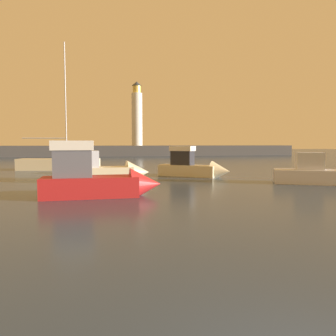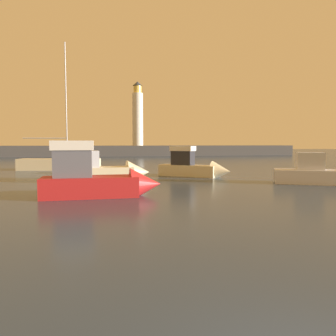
# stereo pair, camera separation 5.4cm
# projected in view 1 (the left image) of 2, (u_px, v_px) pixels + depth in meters

# --- Properties ---
(ground_plane) EXTENTS (220.00, 220.00, 0.00)m
(ground_plane) POSITION_uv_depth(u_px,v_px,m) (125.00, 168.00, 38.08)
(ground_plane) COLOR #2D3D51
(breakwater) EXTENTS (84.00, 5.49, 2.34)m
(breakwater) POSITION_uv_depth(u_px,v_px,m) (115.00, 151.00, 73.00)
(breakwater) COLOR #423F3D
(breakwater) RESTS_ON ground_plane
(lighthouse) EXTENTS (2.37, 2.37, 14.28)m
(lighthouse) POSITION_uv_depth(u_px,v_px,m) (137.00, 115.00, 73.39)
(lighthouse) COLOR silver
(lighthouse) RESTS_ON breakwater
(motorboat_0) EXTENTS (6.85, 2.53, 2.65)m
(motorboat_0) POSITION_uv_depth(u_px,v_px,m) (108.00, 171.00, 24.93)
(motorboat_0) COLOR beige
(motorboat_0) RESTS_ON ground_plane
(motorboat_1) EXTENTS (6.36, 1.99, 3.30)m
(motorboat_1) POSITION_uv_depth(u_px,v_px,m) (101.00, 179.00, 17.50)
(motorboat_1) COLOR #B21E1E
(motorboat_1) RESTS_ON ground_plane
(motorboat_2) EXTENTS (6.01, 5.13, 2.91)m
(motorboat_2) POSITION_uv_depth(u_px,v_px,m) (195.00, 167.00, 28.20)
(motorboat_2) COLOR beige
(motorboat_2) RESTS_ON ground_plane
(motorboat_3) EXTENTS (6.90, 4.54, 2.58)m
(motorboat_3) POSITION_uv_depth(u_px,v_px,m) (329.00, 174.00, 22.87)
(motorboat_3) COLOR silver
(motorboat_3) RESTS_ON ground_plane
(sailboat_moored) EXTENTS (8.64, 3.36, 13.35)m
(sailboat_moored) POSITION_uv_depth(u_px,v_px,m) (59.00, 164.00, 34.79)
(sailboat_moored) COLOR beige
(sailboat_moored) RESTS_ON ground_plane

